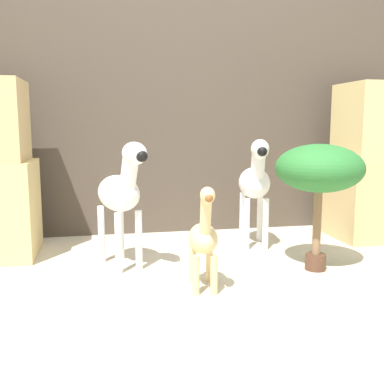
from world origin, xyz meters
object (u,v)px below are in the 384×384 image
(giraffe_figurine, at_px, (204,237))
(zebra_left, at_px, (122,191))
(potted_palm_front, at_px, (319,171))
(zebra_right, at_px, (255,181))

(giraffe_figurine, bearing_deg, zebra_left, 131.08)
(zebra_left, distance_m, potted_palm_front, 1.07)
(zebra_right, height_order, giraffe_figurine, zebra_right)
(zebra_left, height_order, giraffe_figurine, zebra_left)
(zebra_right, relative_size, potted_palm_front, 1.02)
(zebra_right, bearing_deg, giraffe_figurine, -125.16)
(zebra_right, xyz_separation_m, giraffe_figurine, (-0.50, -0.70, -0.17))
(giraffe_figurine, height_order, potted_palm_front, potted_palm_front)
(zebra_right, distance_m, giraffe_figurine, 0.88)
(zebra_right, relative_size, giraffe_figurine, 1.35)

